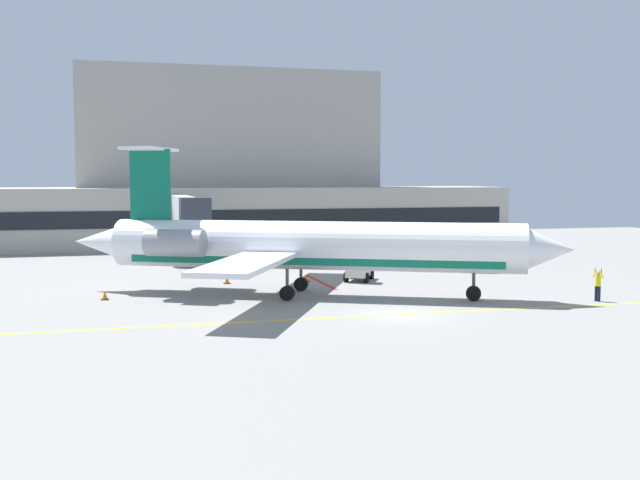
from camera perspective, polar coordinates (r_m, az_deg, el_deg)
ground at (r=41.85m, az=6.03°, el=-5.58°), size 120.00×120.00×0.11m
terminal_building at (r=86.37m, az=-6.63°, el=4.62°), size 61.47×12.81×19.32m
jet_bridge_west at (r=69.30m, az=-9.85°, el=2.13°), size 2.40×17.42×5.78m
regional_jet at (r=47.71m, az=-1.14°, el=-0.43°), size 29.57×23.16×9.28m
baggage_tug at (r=68.57m, az=4.40°, el=-0.78°), size 3.85×3.84×1.94m
pushback_tractor at (r=62.21m, az=11.79°, el=-1.46°), size 3.18×3.47×1.85m
belt_loader at (r=54.85m, az=2.85°, el=-1.99°), size 2.86×3.30×2.36m
fuel_tank at (r=65.16m, az=-8.57°, el=-0.64°), size 6.26×2.79×2.54m
marshaller at (r=48.74m, az=19.89°, el=-3.11°), size 0.34×0.82×1.99m
safety_cone_alpha at (r=48.31m, az=-15.66°, el=-4.00°), size 0.47×0.47×0.55m
safety_cone_bravo at (r=53.99m, az=-6.91°, el=-2.96°), size 0.47×0.47×0.55m
safety_cone_charlie at (r=54.72m, az=-1.04°, el=-2.83°), size 0.47×0.47×0.55m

